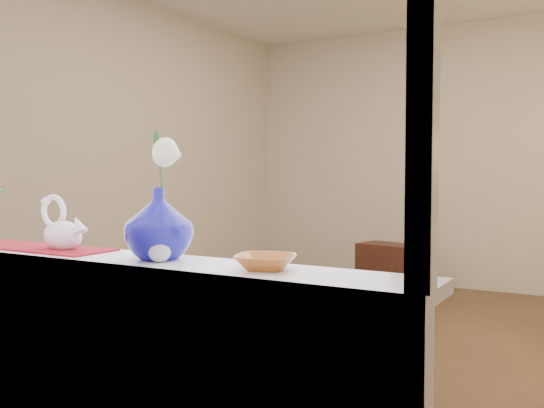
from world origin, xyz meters
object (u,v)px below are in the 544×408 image
at_px(swan, 63,224).
at_px(paperweight, 160,251).
at_px(amber_dish, 266,263).
at_px(blue_vase, 159,218).
at_px(side_table, 395,271).

distance_m(swan, paperweight, 0.49).
distance_m(paperweight, amber_dish, 0.35).
distance_m(swan, amber_dish, 0.83).
bearing_deg(blue_vase, paperweight, -48.11).
height_order(blue_vase, side_table, blue_vase).
bearing_deg(swan, paperweight, -24.38).
bearing_deg(side_table, swan, -76.19).
xyz_separation_m(swan, blue_vase, (0.43, 0.00, 0.04)).
relative_size(swan, blue_vase, 0.83).
height_order(blue_vase, amber_dish, blue_vase).
bearing_deg(swan, side_table, 74.09).
bearing_deg(blue_vase, side_table, 98.32).
distance_m(swan, side_table, 4.13).
bearing_deg(side_table, blue_vase, -70.15).
xyz_separation_m(paperweight, amber_dish, (0.34, 0.05, -0.02)).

